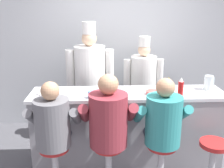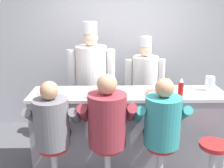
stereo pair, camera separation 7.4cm
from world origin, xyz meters
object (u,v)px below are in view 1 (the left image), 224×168
at_px(cereal_bowl, 153,93).
at_px(cook_in_whites_far, 143,82).
at_px(hot_sauce_bottle_orange, 166,93).
at_px(diner_seated_grey, 53,126).
at_px(diner_seated_teal, 162,123).
at_px(cook_in_whites_near, 90,77).
at_px(ketchup_bottle_red, 181,88).
at_px(mustard_bottle_yellow, 168,86).
at_px(diner_seated_maroon, 108,122).
at_px(empty_stool_round, 213,158).
at_px(water_pitcher_clear, 209,83).
at_px(coffee_mug_blue, 92,95).
at_px(breakfast_plate, 47,92).

distance_m(cereal_bowl, cook_in_whites_far, 1.02).
relative_size(hot_sauce_bottle_orange, diner_seated_grey, 0.09).
height_order(diner_seated_teal, cook_in_whites_near, cook_in_whites_near).
bearing_deg(ketchup_bottle_red, mustard_bottle_yellow, 134.15).
relative_size(diner_seated_maroon, empty_stool_round, 2.32).
height_order(hot_sauce_bottle_orange, empty_stool_round, hot_sauce_bottle_orange).
height_order(cereal_bowl, empty_stool_round, cereal_bowl).
bearing_deg(diner_seated_maroon, cereal_bowl, 36.25).
bearing_deg(water_pitcher_clear, diner_seated_teal, -141.46).
bearing_deg(coffee_mug_blue, water_pitcher_clear, 9.57).
xyz_separation_m(water_pitcher_clear, breakfast_plate, (-2.05, -0.06, -0.08)).
bearing_deg(breakfast_plate, diner_seated_maroon, -33.97).
xyz_separation_m(ketchup_bottle_red, cook_in_whites_far, (-0.26, 1.12, -0.25)).
bearing_deg(mustard_bottle_yellow, empty_stool_round, -45.13).
xyz_separation_m(mustard_bottle_yellow, diner_seated_maroon, (-0.75, -0.41, -0.27)).
bearing_deg(diner_seated_teal, cereal_bowl, 95.56).
xyz_separation_m(coffee_mug_blue, diner_seated_teal, (0.78, -0.32, -0.23)).
height_order(water_pitcher_clear, cereal_bowl, water_pitcher_clear).
xyz_separation_m(breakfast_plate, cook_in_whites_far, (1.34, 0.91, -0.15)).
xyz_separation_m(water_pitcher_clear, diner_seated_teal, (-0.71, -0.57, -0.28)).
distance_m(empty_stool_round, cook_in_whites_far, 1.64).
relative_size(coffee_mug_blue, cook_in_whites_far, 0.09).
bearing_deg(cereal_bowl, mustard_bottle_yellow, 1.68).
height_order(breakfast_plate, diner_seated_grey, diner_seated_grey).
relative_size(hot_sauce_bottle_orange, cereal_bowl, 0.73).
bearing_deg(coffee_mug_blue, diner_seated_teal, -22.17).
bearing_deg(empty_stool_round, diner_seated_grey, 178.97).
relative_size(diner_seated_grey, diner_seated_maroon, 0.95).
xyz_separation_m(cereal_bowl, cook_in_whites_near, (-0.80, 0.86, -0.03)).
xyz_separation_m(hot_sauce_bottle_orange, cereal_bowl, (-0.13, 0.11, -0.04)).
relative_size(ketchup_bottle_red, coffee_mug_blue, 1.74).
relative_size(empty_stool_round, cook_in_whites_near, 0.33).
height_order(breakfast_plate, cereal_bowl, breakfast_plate).
distance_m(ketchup_bottle_red, coffee_mug_blue, 1.05).
distance_m(hot_sauce_bottle_orange, coffee_mug_blue, 0.87).
relative_size(breakfast_plate, cook_in_whites_near, 0.13).
relative_size(hot_sauce_bottle_orange, empty_stool_round, 0.20).
relative_size(ketchup_bottle_red, cereal_bowl, 1.46).
bearing_deg(coffee_mug_blue, hot_sauce_bottle_orange, -0.98).
distance_m(breakfast_plate, diner_seated_maroon, 0.91).
bearing_deg(breakfast_plate, cook_in_whites_far, 34.11).
bearing_deg(hot_sauce_bottle_orange, ketchup_bottle_red, -1.75).
height_order(breakfast_plate, diner_seated_maroon, diner_seated_maroon).
relative_size(water_pitcher_clear, diner_seated_grey, 0.14).
xyz_separation_m(diner_seated_maroon, cook_in_whites_far, (0.60, 1.41, 0.03)).
bearing_deg(diner_seated_grey, cereal_bowl, 19.66).
xyz_separation_m(ketchup_bottle_red, diner_seated_maroon, (-0.86, -0.29, -0.28)).
bearing_deg(cook_in_whites_far, hot_sauce_bottle_orange, -85.43).
xyz_separation_m(water_pitcher_clear, empty_stool_round, (-0.11, -0.60, -0.72)).
bearing_deg(mustard_bottle_yellow, cereal_bowl, -178.32).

